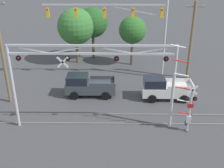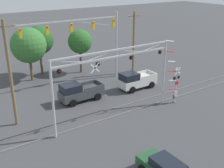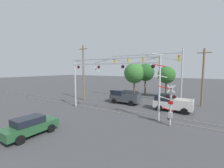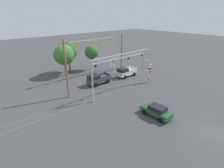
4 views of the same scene
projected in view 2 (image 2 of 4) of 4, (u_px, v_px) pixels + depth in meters
rail_track_near at (113, 117)px, 26.62m from camera, size 80.00×0.08×0.10m
rail_track_far at (105, 111)px, 27.73m from camera, size 80.00×0.08×0.10m
crossing_gantry at (115, 70)px, 24.65m from camera, size 12.10×0.27×6.67m
crossing_signal_mast at (175, 84)px, 28.77m from camera, size 2.29×0.35×6.91m
traffic_signal_span at (92, 34)px, 33.34m from camera, size 12.53×0.39×8.42m
pickup_truck_lead at (79, 92)px, 29.73m from camera, size 4.72×2.12×2.08m
pickup_truck_following at (136, 80)px, 32.98m from camera, size 4.65×2.12×2.08m
utility_pole_left at (10, 74)px, 23.61m from camera, size 1.80×0.28×9.38m
utility_pole_right at (134, 42)px, 37.23m from camera, size 1.80×0.28×8.27m
background_tree_beyond_span at (39, 40)px, 36.41m from camera, size 3.75×3.75×6.57m
background_tree_far_left_verge at (29, 45)px, 34.29m from camera, size 4.38×4.38×6.75m
background_tree_far_right_verge at (80, 42)px, 37.36m from camera, size 3.22×3.22×5.92m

